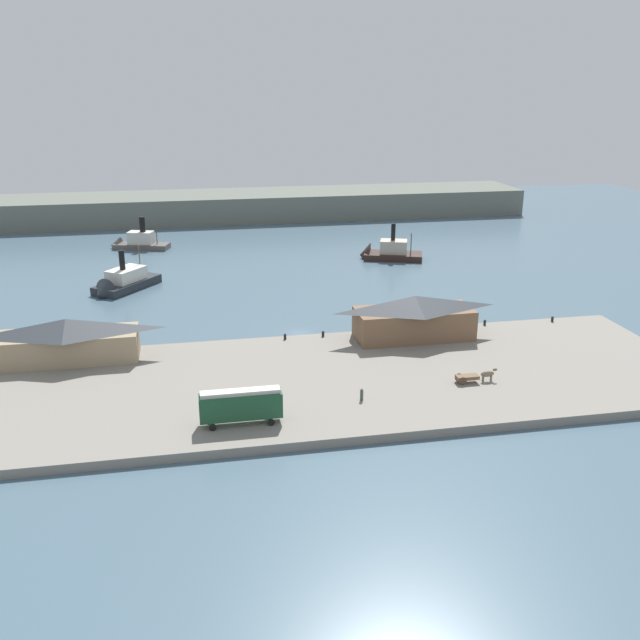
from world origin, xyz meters
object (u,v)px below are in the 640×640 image
at_px(mooring_post_east, 285,337).
at_px(mooring_post_west, 323,334).
at_px(street_tram, 241,405).
at_px(horse_cart, 474,376).
at_px(ferry_moored_east, 121,284).
at_px(ferry_shed_west_terminal, 414,317).
at_px(ferry_shed_central_terminal, 68,340).
at_px(mooring_post_center_east, 485,322).
at_px(pedestrian_near_west_shed, 271,390).
at_px(mooring_post_center_west, 552,319).
at_px(pedestrian_at_waters_edge, 362,395).
at_px(ferry_outer_harbor, 136,242).
at_px(ferry_mid_harbor, 385,253).

relative_size(mooring_post_east, mooring_post_west, 1.00).
relative_size(street_tram, horse_cart, 1.68).
relative_size(street_tram, ferry_moored_east, 0.61).
bearing_deg(ferry_shed_west_terminal, ferry_moored_east, 140.31).
relative_size(ferry_shed_central_terminal, mooring_post_east, 23.28).
bearing_deg(ferry_moored_east, mooring_post_center_east, -30.46).
relative_size(horse_cart, pedestrian_near_west_shed, 3.90).
relative_size(ferry_shed_central_terminal, ferry_moored_east, 1.26).
height_order(horse_cart, mooring_post_center_east, horse_cart).
bearing_deg(horse_cart, mooring_post_center_west, 42.67).
distance_m(mooring_post_center_east, ferry_moored_east, 74.44).
relative_size(ferry_shed_central_terminal, mooring_post_center_west, 23.28).
height_order(pedestrian_near_west_shed, mooring_post_east, pedestrian_near_west_shed).
xyz_separation_m(pedestrian_at_waters_edge, mooring_post_center_east, (28.50, 25.31, -0.35)).
bearing_deg(mooring_post_east, ferry_outer_harbor, 109.91).
xyz_separation_m(street_tram, pedestrian_at_waters_edge, (16.31, 3.86, -1.86)).
bearing_deg(mooring_post_west, pedestrian_near_west_shed, -118.32).
relative_size(pedestrian_at_waters_edge, ferry_moored_east, 0.11).
xyz_separation_m(ferry_shed_west_terminal, mooring_post_east, (-20.99, 3.28, -3.22)).
height_order(street_tram, ferry_outer_harbor, ferry_outer_harbor).
bearing_deg(mooring_post_center_west, mooring_post_west, 179.65).
distance_m(street_tram, mooring_post_center_east, 53.51).
height_order(ferry_shed_west_terminal, mooring_post_east, ferry_shed_west_terminal).
bearing_deg(mooring_post_east, mooring_post_center_east, 0.69).
height_order(mooring_post_center_west, ferry_mid_harbor, ferry_mid_harbor).
distance_m(ferry_shed_west_terminal, mooring_post_center_east, 15.05).
distance_m(horse_cart, ferry_outer_harbor, 112.47).
distance_m(pedestrian_at_waters_edge, mooring_post_center_west, 47.89).
relative_size(ferry_shed_west_terminal, ferry_moored_east, 1.18).
relative_size(mooring_post_center_west, ferry_mid_harbor, 0.05).
height_order(pedestrian_at_waters_edge, mooring_post_center_west, pedestrian_at_waters_edge).
relative_size(pedestrian_at_waters_edge, ferry_outer_harbor, 0.11).
xyz_separation_m(street_tram, ferry_outer_harbor, (-18.51, 106.35, -2.21)).
height_order(mooring_post_east, mooring_post_west, same).
height_order(ferry_shed_west_terminal, mooring_post_west, ferry_shed_west_terminal).
bearing_deg(ferry_shed_west_terminal, mooring_post_east, 171.10).
relative_size(pedestrian_at_waters_edge, mooring_post_center_west, 1.95).
bearing_deg(mooring_post_center_west, ferry_shed_west_terminal, -173.24).
distance_m(pedestrian_near_west_shed, mooring_post_center_east, 45.60).
relative_size(horse_cart, ferry_outer_harbor, 0.37).
bearing_deg(ferry_moored_east, ferry_mid_harbor, 14.86).
distance_m(pedestrian_near_west_shed, ferry_mid_harbor, 84.53).
distance_m(ferry_outer_harbor, ferry_mid_harbor, 65.13).
relative_size(pedestrian_near_west_shed, mooring_post_east, 1.72).
distance_m(pedestrian_near_west_shed, pedestrian_at_waters_edge, 12.33).
height_order(horse_cart, pedestrian_near_west_shed, horse_cart).
bearing_deg(pedestrian_at_waters_edge, horse_cart, 8.97).
bearing_deg(ferry_outer_harbor, street_tram, -80.13).
height_order(pedestrian_near_west_shed, ferry_outer_harbor, ferry_outer_harbor).
relative_size(mooring_post_center_east, ferry_mid_harbor, 0.05).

